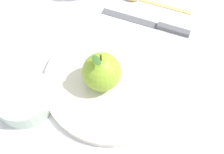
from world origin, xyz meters
TOP-DOWN VIEW (x-y plane):
  - ground_plane at (0.00, 0.00)m, footprint 2.40×2.40m
  - dinner_plate at (0.04, 0.01)m, footprint 0.27×0.27m
  - apple at (0.06, 0.00)m, footprint 0.07×0.07m
  - side_bowl at (0.19, -0.08)m, footprint 0.11×0.11m
  - knife at (-0.13, -0.03)m, footprint 0.09×0.20m

SIDE VIEW (x-z plane):
  - ground_plane at x=0.00m, z-range 0.00..0.00m
  - knife at x=-0.13m, z-range 0.00..0.01m
  - dinner_plate at x=0.04m, z-range 0.00..0.02m
  - side_bowl at x=0.19m, z-range 0.00..0.04m
  - apple at x=0.06m, z-range 0.01..0.10m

